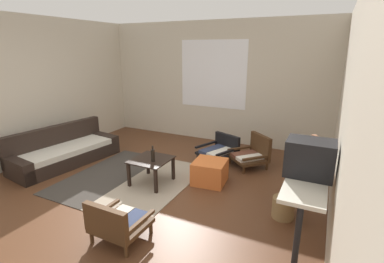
{
  "coord_description": "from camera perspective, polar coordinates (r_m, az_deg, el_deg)",
  "views": [
    {
      "loc": [
        2.45,
        -3.05,
        2.11
      ],
      "look_at": [
        0.37,
        1.18,
        0.73
      ],
      "focal_mm": 26.67,
      "sensor_mm": 36.0,
      "label": 1
    }
  ],
  "objects": [
    {
      "name": "ground_plane",
      "position": [
        4.44,
        -11.33,
        -12.33
      ],
      "size": [
        7.8,
        7.8,
        0.0
      ],
      "primitive_type": "plane",
      "color": "#56331E"
    },
    {
      "name": "far_wall_with_window",
      "position": [
        6.62,
        4.38,
        9.73
      ],
      "size": [
        5.6,
        0.13,
        2.7
      ],
      "color": "beige",
      "rests_on": "ground"
    },
    {
      "name": "side_wall_right",
      "position": [
        3.44,
        29.0,
        1.54
      ],
      "size": [
        0.12,
        6.6,
        2.7
      ],
      "primitive_type": "cube",
      "color": "beige",
      "rests_on": "ground"
    },
    {
      "name": "side_wall_left",
      "position": [
        6.16,
        -30.56,
        7.02
      ],
      "size": [
        0.12,
        6.6,
        2.7
      ],
      "primitive_type": "cube",
      "color": "beige",
      "rests_on": "ground"
    },
    {
      "name": "area_rug",
      "position": [
        4.94,
        -12.29,
        -9.27
      ],
      "size": [
        1.95,
        2.13,
        0.01
      ],
      "color": "#38332D",
      "rests_on": "ground"
    },
    {
      "name": "couch",
      "position": [
        5.94,
        -24.14,
        -3.73
      ],
      "size": [
        1.0,
        2.03,
        0.69
      ],
      "color": "black",
      "rests_on": "ground"
    },
    {
      "name": "coffee_table",
      "position": [
        4.61,
        -8.14,
        -6.37
      ],
      "size": [
        0.58,
        0.6,
        0.42
      ],
      "color": "black",
      "rests_on": "ground"
    },
    {
      "name": "armchair_by_window",
      "position": [
        5.59,
        5.55,
        -3.56
      ],
      "size": [
        0.8,
        0.82,
        0.47
      ],
      "color": "black",
      "rests_on": "ground"
    },
    {
      "name": "armchair_striped_foreground",
      "position": [
        3.43,
        -14.78,
        -17.18
      ],
      "size": [
        0.57,
        0.54,
        0.52
      ],
      "color": "#472D19",
      "rests_on": "ground"
    },
    {
      "name": "armchair_corner",
      "position": [
        5.37,
        11.97,
        -4.26
      ],
      "size": [
        0.81,
        0.81,
        0.59
      ],
      "color": "#472D19",
      "rests_on": "ground"
    },
    {
      "name": "ottoman_orange",
      "position": [
        4.67,
        3.58,
        -8.04
      ],
      "size": [
        0.56,
        0.56,
        0.37
      ],
      "primitive_type": "cube",
      "rotation": [
        0.0,
        0.0,
        0.1
      ],
      "color": "#D1662D",
      "rests_on": "ground"
    },
    {
      "name": "console_shelf",
      "position": [
        3.53,
        22.19,
        -8.42
      ],
      "size": [
        0.42,
        1.64,
        0.78
      ],
      "color": "beige",
      "rests_on": "ground"
    },
    {
      "name": "crt_television",
      "position": [
        3.3,
        22.45,
        -4.92
      ],
      "size": [
        0.49,
        0.36,
        0.4
      ],
      "color": "black",
      "rests_on": "console_shelf"
    },
    {
      "name": "clay_vase",
      "position": [
        3.86,
        23.01,
        -3.44
      ],
      "size": [
        0.19,
        0.19,
        0.3
      ],
      "color": "brown",
      "rests_on": "console_shelf"
    },
    {
      "name": "glass_bottle",
      "position": [
        4.45,
        -7.83,
        -4.68
      ],
      "size": [
        0.06,
        0.06,
        0.25
      ],
      "color": "black",
      "rests_on": "coffee_table"
    },
    {
      "name": "wicker_basket",
      "position": [
        3.97,
        17.79,
        -14.29
      ],
      "size": [
        0.28,
        0.28,
        0.27
      ],
      "primitive_type": "cylinder",
      "color": "olive",
      "rests_on": "ground"
    }
  ]
}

